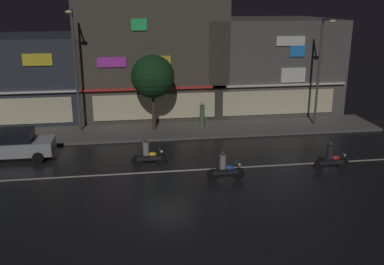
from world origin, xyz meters
name	(u,v)px	position (x,y,z in m)	size (l,w,h in m)	color
ground_plane	(168,172)	(0.00, 0.00, 0.00)	(140.00, 140.00, 0.00)	black
lane_divider_stripe	(168,171)	(0.00, 0.00, 0.01)	(28.91, 0.16, 0.01)	beige
sidewalk_far	(157,131)	(0.00, 7.14, 0.07)	(30.43, 3.95, 0.14)	#5B5954
storefront_left_block	(150,56)	(0.00, 13.12, 4.33)	(10.77, 8.17, 8.67)	#4C443A
storefront_center_block	(262,63)	(9.13, 13.65, 3.56)	(10.53, 9.23, 7.13)	#56514C
storefront_right_block	(29,77)	(-9.13, 12.90, 3.03)	(8.55, 7.73, 6.07)	#2D333D
streetlamp_mid	(75,62)	(-5.12, 7.67, 4.75)	(0.44, 1.64, 7.91)	#47494C
streetlamp_east	(321,64)	(11.08, 6.80, 4.43)	(0.44, 1.64, 7.30)	#47494C
pedestrian_on_sidewalk	(202,116)	(3.04, 7.07, 1.00)	(0.32, 0.32, 1.84)	#4C664C
street_tree	(153,77)	(-0.21, 7.29, 3.75)	(2.83, 2.83, 5.04)	#473323
parked_car_near_kerb	(12,144)	(-8.35, 3.16, 0.87)	(4.30, 1.98, 1.67)	#9EA0A5
motorcycle_lead	(225,168)	(2.70, -1.47, 0.63)	(1.90, 0.60, 1.52)	black
motorcycle_following	(331,158)	(8.52, -0.94, 0.63)	(1.90, 0.60, 1.52)	black
motorcycle_opposite_lane	(148,154)	(-0.95, 1.04, 0.63)	(1.90, 0.60, 1.52)	black
traffic_cone	(48,148)	(-6.61, 4.03, 0.28)	(0.36, 0.36, 0.55)	orange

